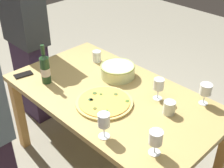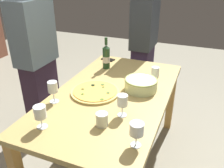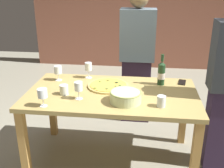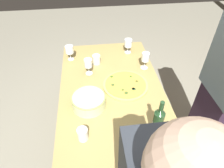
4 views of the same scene
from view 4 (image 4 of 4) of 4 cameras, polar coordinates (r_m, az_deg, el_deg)
ground_plane at (r=2.32m, az=0.00°, el=-15.60°), size 8.00×8.00×0.00m
dining_table at (r=1.80m, az=0.00°, el=-4.16°), size 1.60×0.90×0.75m
pizza at (r=1.78m, az=3.86°, el=-0.25°), size 0.40×0.40×0.03m
serving_bowl at (r=1.59m, az=-6.63°, el=-4.71°), size 0.27×0.27×0.10m
wine_bottle at (r=1.39m, az=12.92°, el=-10.53°), size 0.07×0.07×0.31m
wine_glass_near_pizza at (r=2.18m, az=4.64°, el=11.46°), size 0.08×0.08×0.16m
wine_glass_by_bottle at (r=1.87m, az=-6.78°, el=5.73°), size 0.07×0.07×0.16m
wine_glass_far_left at (r=1.95m, az=9.49°, el=7.46°), size 0.07×0.07×0.17m
wine_glass_far_right at (r=2.10m, az=-12.01°, el=9.50°), size 0.08×0.08×0.16m
cup_amber at (r=2.04m, az=-4.46°, el=7.01°), size 0.08×0.08×0.09m
cup_ceramic at (r=1.41m, az=-8.33°, el=-13.92°), size 0.07×0.07×0.10m
cell_phone at (r=1.40m, az=18.01°, el=-20.02°), size 0.10×0.15×0.01m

